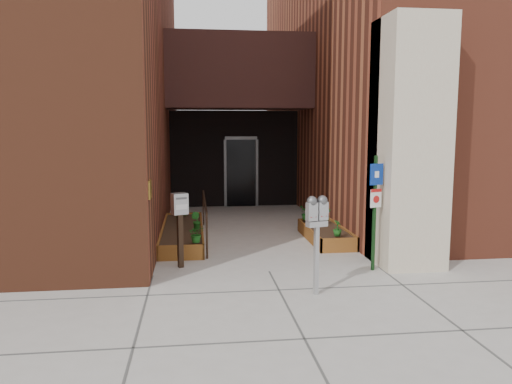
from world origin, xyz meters
name	(u,v)px	position (x,y,z in m)	size (l,w,h in m)	color
ground	(269,272)	(0.00, 0.00, 0.00)	(80.00, 80.00, 0.00)	#9E9991
architecture	(229,43)	(-0.18, 6.89, 4.98)	(20.00, 14.60, 10.00)	brown
planter_left	(183,234)	(-1.55, 2.70, 0.13)	(0.90, 3.60, 0.30)	brown
planter_right	(326,235)	(1.60, 2.20, 0.13)	(0.80, 2.20, 0.30)	brown
handrail	(205,206)	(-1.05, 2.65, 0.75)	(0.04, 3.34, 0.90)	black
parking_meter	(317,218)	(0.52, -1.25, 1.16)	(0.35, 0.21, 1.50)	#A6A6A9
sign_post	(375,201)	(1.83, -0.15, 1.24)	(0.26, 0.11, 2.02)	#123414
payment_dropbox	(180,214)	(-1.54, 0.47, 0.97)	(0.32, 0.28, 1.34)	black
shrub_left_a	(196,234)	(-1.25, 1.10, 0.47)	(0.31, 0.31, 0.35)	#1E631C
shrub_left_b	(196,221)	(-1.25, 2.35, 0.49)	(0.21, 0.21, 0.38)	#1A5B1A
shrub_left_c	(180,214)	(-1.62, 3.32, 0.47)	(0.19, 0.19, 0.33)	#19591C
shrub_left_d	(185,208)	(-1.51, 4.06, 0.48)	(0.19, 0.19, 0.36)	#2C621C
shrub_right_a	(337,228)	(1.60, 1.30, 0.46)	(0.18, 0.18, 0.32)	#1B5317
shrub_right_b	(327,215)	(1.79, 2.79, 0.47)	(0.18, 0.18, 0.34)	#1E631C
shrub_right_c	(306,213)	(1.35, 3.10, 0.47)	(0.30, 0.30, 0.33)	#1A5B1C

